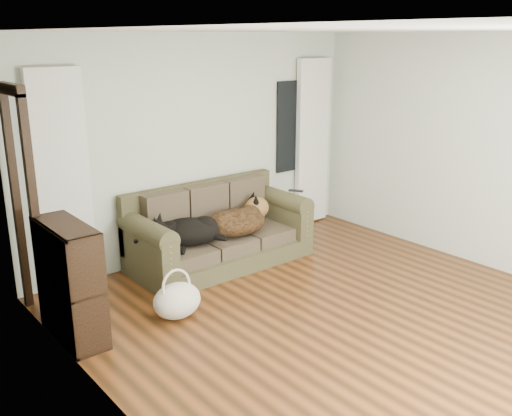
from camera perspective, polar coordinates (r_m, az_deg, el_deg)
floor at (r=5.46m, az=9.69°, el=-11.31°), size 5.00×5.00×0.00m
ceiling at (r=4.83m, az=11.26°, el=17.06°), size 5.00×5.00×0.00m
wall_back at (r=6.84m, az=-5.69°, el=6.16°), size 4.50×0.04×2.60m
wall_left at (r=3.65m, az=-13.40°, el=-3.73°), size 0.04×5.00×2.60m
wall_right at (r=6.82m, az=22.92°, el=4.90°), size 0.04×5.00×2.60m
curtain_left at (r=6.05m, az=-18.76°, el=2.49°), size 0.55×0.08×2.25m
curtain_right at (r=7.92m, az=5.64°, el=6.53°), size 0.55×0.08×2.25m
window_pane at (r=7.68m, az=3.55°, el=8.14°), size 0.50×0.03×1.20m
door_casing at (r=5.58m, az=-22.08°, el=-0.08°), size 0.07×0.60×2.10m
sofa at (r=6.58m, az=-3.59°, el=-1.86°), size 2.08×0.90×0.85m
dog_black_lab at (r=6.30m, az=-7.11°, el=-2.54°), size 0.86×0.77×0.30m
dog_shepherd at (r=6.61m, az=-1.75°, el=-1.39°), size 0.81×0.62×0.33m
tv_remote at (r=7.03m, az=4.01°, el=1.74°), size 0.13×0.17×0.02m
tote_bag at (r=5.48m, az=-7.90°, el=-9.28°), size 0.55×0.47×0.34m
bookshelf at (r=5.21m, az=-18.07°, el=-7.27°), size 0.35×0.85×1.05m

